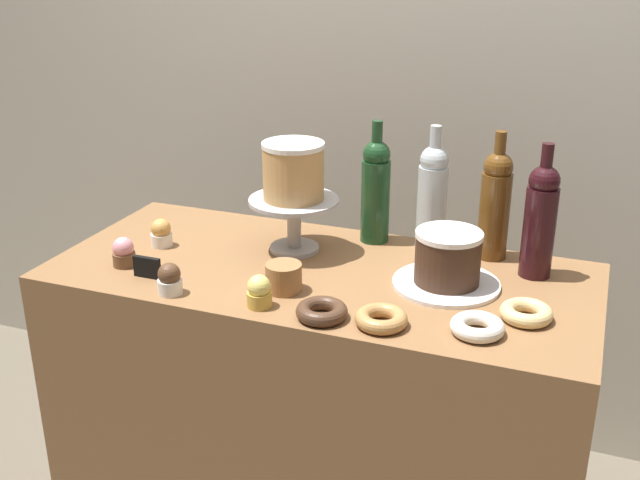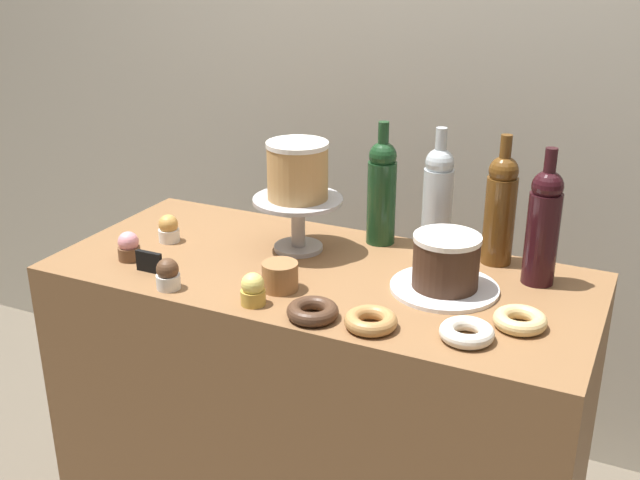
% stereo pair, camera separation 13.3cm
% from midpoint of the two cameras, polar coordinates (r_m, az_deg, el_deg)
% --- Properties ---
extents(back_wall, '(6.00, 0.05, 2.60)m').
position_cam_midpoint_polar(back_wall, '(2.56, 5.62, 12.61)').
color(back_wall, '#BCB7A8').
rests_on(back_wall, ground_plane).
extents(display_counter, '(1.32, 0.59, 0.94)m').
position_cam_midpoint_polar(display_counter, '(2.11, -1.87, -14.10)').
color(display_counter, brown).
rests_on(display_counter, ground_plane).
extents(cake_stand_pedestal, '(0.23, 0.23, 0.14)m').
position_cam_midpoint_polar(cake_stand_pedestal, '(1.95, -3.91, 1.82)').
color(cake_stand_pedestal, '#B2B2B7').
rests_on(cake_stand_pedestal, display_counter).
extents(white_layer_cake, '(0.16, 0.16, 0.15)m').
position_cam_midpoint_polar(white_layer_cake, '(1.92, -4.00, 5.13)').
color(white_layer_cake, tan).
rests_on(white_layer_cake, cake_stand_pedestal).
extents(silver_serving_platter, '(0.25, 0.25, 0.01)m').
position_cam_midpoint_polar(silver_serving_platter, '(1.80, 7.28, -3.28)').
color(silver_serving_platter, white).
rests_on(silver_serving_platter, display_counter).
extents(chocolate_round_cake, '(0.15, 0.15, 0.12)m').
position_cam_midpoint_polar(chocolate_round_cake, '(1.77, 7.38, -1.31)').
color(chocolate_round_cake, '#3D2619').
rests_on(chocolate_round_cake, silver_serving_platter).
extents(wine_bottle_dark_red, '(0.08, 0.08, 0.33)m').
position_cam_midpoint_polar(wine_bottle_dark_red, '(1.84, 14.10, 1.52)').
color(wine_bottle_dark_red, black).
rests_on(wine_bottle_dark_red, display_counter).
extents(wine_bottle_clear, '(0.08, 0.08, 0.33)m').
position_cam_midpoint_polar(wine_bottle_clear, '(1.96, 6.43, 3.30)').
color(wine_bottle_clear, '#B2BCC1').
rests_on(wine_bottle_clear, display_counter).
extents(wine_bottle_green, '(0.08, 0.08, 0.33)m').
position_cam_midpoint_polar(wine_bottle_green, '(2.00, 2.26, 3.80)').
color(wine_bottle_green, '#193D1E').
rests_on(wine_bottle_green, display_counter).
extents(wine_bottle_amber, '(0.08, 0.08, 0.33)m').
position_cam_midpoint_polar(wine_bottle_amber, '(1.93, 10.99, 2.70)').
color(wine_bottle_amber, '#5B3814').
rests_on(wine_bottle_amber, display_counter).
extents(cupcake_caramel, '(0.06, 0.06, 0.07)m').
position_cam_midpoint_polar(cupcake_caramel, '(2.06, -13.50, 0.51)').
color(cupcake_caramel, white).
rests_on(cupcake_caramel, display_counter).
extents(cupcake_chocolate, '(0.06, 0.06, 0.07)m').
position_cam_midpoint_polar(cupcake_chocolate, '(1.78, -13.26, -2.91)').
color(cupcake_chocolate, white).
rests_on(cupcake_chocolate, display_counter).
extents(cupcake_lemon, '(0.06, 0.06, 0.07)m').
position_cam_midpoint_polar(cupcake_lemon, '(1.69, -6.82, -3.90)').
color(cupcake_lemon, gold).
rests_on(cupcake_lemon, display_counter).
extents(cupcake_strawberry, '(0.06, 0.06, 0.07)m').
position_cam_midpoint_polar(cupcake_strawberry, '(1.96, -16.32, -0.93)').
color(cupcake_strawberry, brown).
rests_on(cupcake_strawberry, display_counter).
extents(donut_sugar, '(0.11, 0.11, 0.03)m').
position_cam_midpoint_polar(donut_sugar, '(1.60, 9.28, -6.43)').
color(donut_sugar, silver).
rests_on(donut_sugar, display_counter).
extents(donut_glazed, '(0.11, 0.11, 0.03)m').
position_cam_midpoint_polar(donut_glazed, '(1.67, 12.90, -5.35)').
color(donut_glazed, '#E0C17F').
rests_on(donut_glazed, display_counter).
extents(donut_chocolate, '(0.11, 0.11, 0.03)m').
position_cam_midpoint_polar(donut_chocolate, '(1.64, -2.22, -5.37)').
color(donut_chocolate, '#472D1E').
rests_on(donut_chocolate, display_counter).
extents(donut_maple, '(0.11, 0.11, 0.03)m').
position_cam_midpoint_polar(donut_maple, '(1.61, 2.20, -5.92)').
color(donut_maple, '#B27F47').
rests_on(donut_maple, display_counter).
extents(cookie_stack, '(0.08, 0.08, 0.07)m').
position_cam_midpoint_polar(cookie_stack, '(1.76, -4.90, -2.83)').
color(cookie_stack, olive).
rests_on(cookie_stack, display_counter).
extents(price_sign_chalkboard, '(0.07, 0.01, 0.05)m').
position_cam_midpoint_polar(price_sign_chalkboard, '(1.88, -14.75, -2.01)').
color(price_sign_chalkboard, black).
rests_on(price_sign_chalkboard, display_counter).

